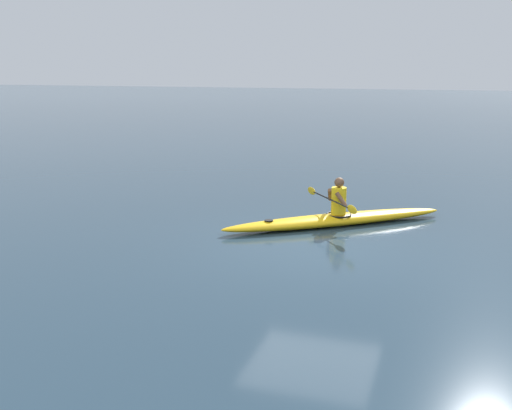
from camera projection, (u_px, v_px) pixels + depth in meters
ground_plane at (315, 246)px, 11.39m from camera, size 160.00×160.00×0.00m
kayak at (336, 219)px, 12.85m from camera, size 4.46×3.67×0.25m
kayaker at (338, 198)px, 12.75m from camera, size 1.46×1.85×0.79m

